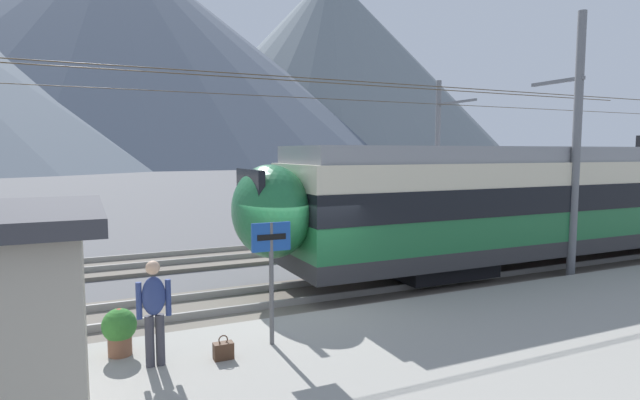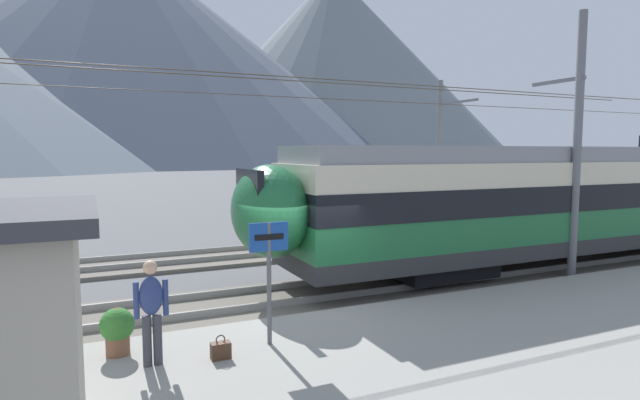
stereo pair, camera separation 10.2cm
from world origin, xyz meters
The scene contains 13 objects.
ground_plane centered at (0.00, 0.00, 0.00)m, with size 400.00×400.00×0.00m, color #565659.
track_near centered at (0.00, 1.15, 0.07)m, with size 120.00×3.00×0.28m.
track_far centered at (0.00, 6.80, 0.07)m, with size 120.00×3.00×0.28m.
train_near_platform centered at (10.81, 1.15, 2.22)m, with size 23.90×3.01×4.27m.
train_far_track centered at (18.10, 6.80, 2.22)m, with size 26.44×2.87×4.27m.
catenary_mast_mid centered at (8.19, -0.24, 3.94)m, with size 41.64×1.79×7.56m.
catenary_mast_far_side centered at (10.73, 8.98, 3.76)m, with size 41.64×2.68×7.00m.
platform_sign centered at (-1.52, -2.14, 1.91)m, with size 0.70×0.08×2.16m.
passenger_walking centered at (-3.50, -2.24, 1.27)m, with size 0.53×0.22×1.69m.
handbag_beside_passenger centered at (-2.46, -2.43, 0.46)m, with size 0.32×0.18×0.40m.
potted_plant_platform_edge centered at (-3.98, -1.54, 0.78)m, with size 0.56×0.56×0.79m.
mountain_central_peak centered at (7.54, 190.98, 40.28)m, with size 203.93×203.93×80.55m, color #515B6B.
mountain_right_ridge centered at (91.80, 188.15, 39.38)m, with size 149.05×149.05×78.77m, color slate.
Camera 2 is at (-4.31, -10.47, 3.70)m, focal length 28.69 mm.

